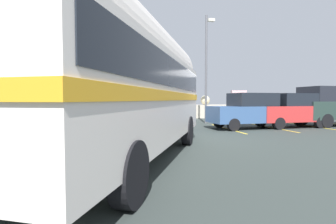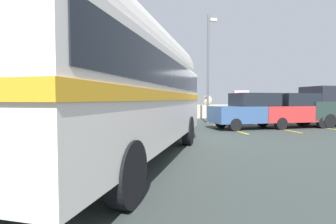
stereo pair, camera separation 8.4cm
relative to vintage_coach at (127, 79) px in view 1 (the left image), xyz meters
name	(u,v)px [view 1 (the left image)]	position (x,y,z in m)	size (l,w,h in m)	color
ground	(189,141)	(2.32, 2.73, -2.04)	(32.00, 26.00, 0.02)	#303836
breakwater	(149,110)	(2.14, 14.54, -1.37)	(31.36, 1.88, 2.34)	#C0B5A1
parking_lines	(293,127)	(9.22, 6.23, -2.03)	(7.92, 4.40, 0.01)	gold
vintage_coach	(127,79)	(0.00, 0.00, 0.00)	(5.65, 8.82, 3.70)	black
parked_car_nearest	(249,110)	(6.50, 6.08, -1.08)	(4.23, 2.05, 1.86)	black
parked_car_middle	(291,110)	(9.05, 6.24, -1.08)	(4.22, 2.01, 1.86)	black
pickup_truck	(332,107)	(11.94, 6.52, -0.94)	(5.01, 2.20, 2.26)	black
lamp_post	(207,64)	(5.30, 9.43, 1.79)	(0.82, 0.78, 6.86)	#5B5B60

